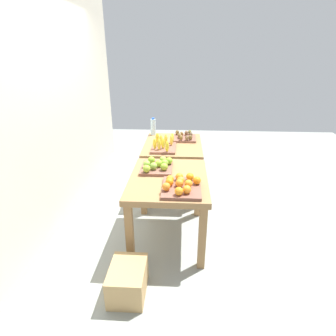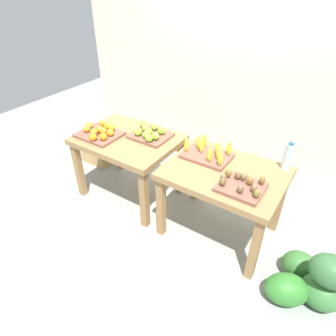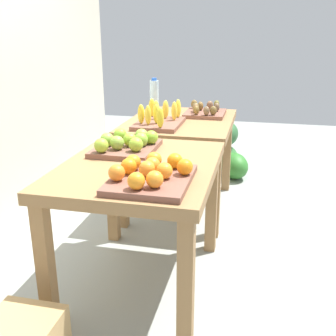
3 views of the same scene
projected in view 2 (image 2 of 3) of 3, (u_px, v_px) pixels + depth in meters
name	position (u px, v px, depth m)	size (l,w,h in m)	color
ground_plane	(171.00, 209.00, 3.28)	(8.00, 8.00, 0.00)	gray
back_wall	(237.00, 44.00, 3.37)	(4.40, 0.12, 3.00)	beige
display_table_left	(128.00, 146.00, 3.18)	(1.04, 0.80, 0.74)	olive
display_table_right	(224.00, 181.00, 2.67)	(1.04, 0.80, 0.74)	olive
orange_bin	(100.00, 132.00, 3.13)	(0.44, 0.38, 0.11)	brown
apple_bin	(150.00, 133.00, 3.10)	(0.40, 0.35, 0.11)	brown
banana_crate	(208.00, 153.00, 2.77)	(0.44, 0.32, 0.17)	brown
kiwi_bin	(241.00, 185.00, 2.38)	(0.37, 0.32, 0.10)	brown
water_bottle	(288.00, 157.00, 2.57)	(0.08, 0.08, 0.27)	silver
watermelon_pile	(309.00, 281.00, 2.32)	(0.63, 0.63, 0.52)	#356E34
cardboard_produce_box	(99.00, 152.00, 4.04)	(0.40, 0.30, 0.27)	tan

